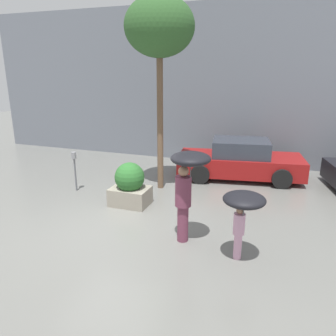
{
  "coord_description": "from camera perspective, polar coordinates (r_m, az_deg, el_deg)",
  "views": [
    {
      "loc": [
        3.7,
        -6.36,
        3.59
      ],
      "look_at": [
        0.89,
        1.6,
        1.05
      ],
      "focal_mm": 35.0,
      "sensor_mm": 36.0,
      "label": 1
    }
  ],
  "objects": [
    {
      "name": "ground_plane",
      "position": [
        8.18,
        -9.77,
        -9.53
      ],
      "size": [
        40.0,
        40.0,
        0.0
      ],
      "primitive_type": "plane",
      "color": "slate"
    },
    {
      "name": "building_facade",
      "position": [
        13.39,
        3.51,
        14.18
      ],
      "size": [
        18.0,
        0.3,
        6.0
      ],
      "color": "slate",
      "rests_on": "ground"
    },
    {
      "name": "planter_box",
      "position": [
        9.0,
        -6.65,
        -3.01
      ],
      "size": [
        1.04,
        0.81,
        1.2
      ],
      "color": "gray",
      "rests_on": "ground"
    },
    {
      "name": "person_adult",
      "position": [
        6.74,
        3.39,
        -1.65
      ],
      "size": [
        0.82,
        0.82,
        2.01
      ],
      "rotation": [
        0.0,
        0.0,
        -0.12
      ],
      "color": "brown",
      "rests_on": "ground"
    },
    {
      "name": "person_child",
      "position": [
        6.3,
        12.97,
        -6.41
      ],
      "size": [
        0.8,
        0.8,
        1.41
      ],
      "rotation": [
        0.0,
        0.0,
        -0.79
      ],
      "color": "#D199B7",
      "rests_on": "ground"
    },
    {
      "name": "parked_car_near",
      "position": [
        11.45,
        12.41,
        1.26
      ],
      "size": [
        4.35,
        2.38,
        1.34
      ],
      "rotation": [
        0.0,
        0.0,
        1.73
      ],
      "color": "maroon",
      "rests_on": "ground"
    },
    {
      "name": "street_tree",
      "position": [
        9.86,
        -1.5,
        23.1
      ],
      "size": [
        1.97,
        1.97,
        5.58
      ],
      "color": "brown",
      "rests_on": "ground"
    },
    {
      "name": "parking_meter",
      "position": [
        10.29,
        -15.98,
        0.83
      ],
      "size": [
        0.14,
        0.14,
        1.22
      ],
      "color": "#595B60",
      "rests_on": "ground"
    }
  ]
}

